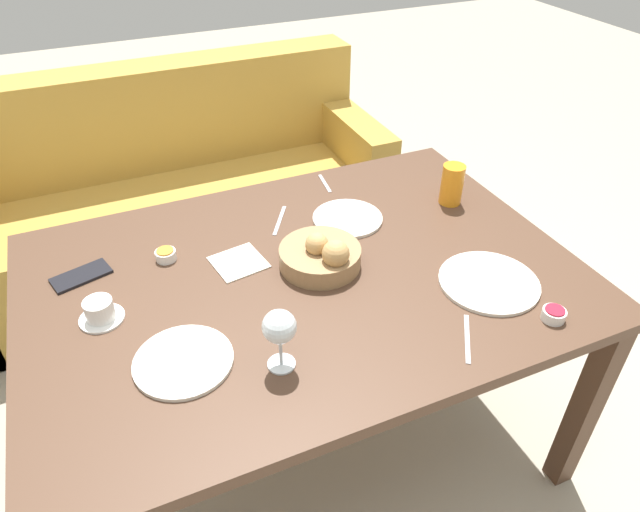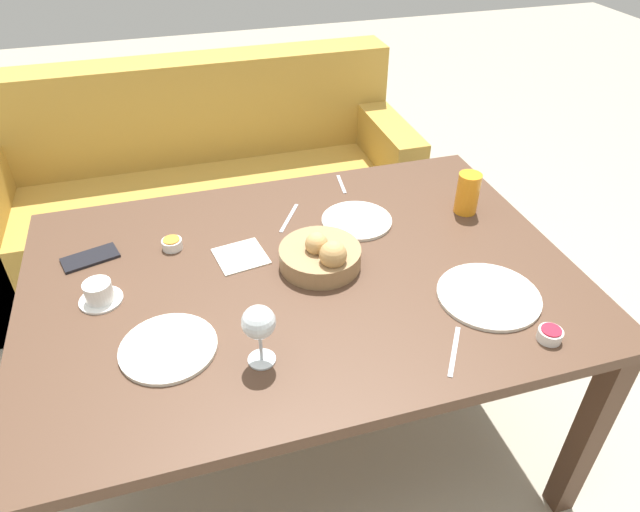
% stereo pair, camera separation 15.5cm
% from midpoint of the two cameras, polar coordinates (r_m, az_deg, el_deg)
% --- Properties ---
extents(ground_plane, '(10.00, 10.00, 0.00)m').
position_cam_midpoint_polar(ground_plane, '(2.07, -3.60, -17.50)').
color(ground_plane, '#A89E89').
extents(dining_table, '(1.47, 1.03, 0.71)m').
position_cam_midpoint_polar(dining_table, '(1.60, -4.46, -4.07)').
color(dining_table, '#4C3323').
rests_on(dining_table, ground_plane).
extents(couch, '(1.82, 0.70, 0.90)m').
position_cam_midpoint_polar(couch, '(2.66, -16.01, 4.69)').
color(couch, '#B28938').
rests_on(couch, ground_plane).
extents(bread_basket, '(0.22, 0.22, 0.11)m').
position_cam_midpoint_polar(bread_basket, '(1.54, -2.73, -0.06)').
color(bread_basket, '#99754C').
rests_on(bread_basket, dining_table).
extents(plate_near_left, '(0.23, 0.23, 0.01)m').
position_cam_midpoint_polar(plate_near_left, '(1.36, -16.78, -10.18)').
color(plate_near_left, silver).
rests_on(plate_near_left, dining_table).
extents(plate_near_right, '(0.26, 0.26, 0.01)m').
position_cam_midpoint_polar(plate_near_right, '(1.55, 13.81, -2.67)').
color(plate_near_right, silver).
rests_on(plate_near_right, dining_table).
extents(plate_far_center, '(0.21, 0.21, 0.01)m').
position_cam_midpoint_polar(plate_far_center, '(1.75, 0.24, 3.70)').
color(plate_far_center, silver).
rests_on(plate_far_center, dining_table).
extents(juice_glass, '(0.07, 0.07, 0.13)m').
position_cam_midpoint_polar(juice_glass, '(1.84, 10.72, 6.97)').
color(juice_glass, orange).
rests_on(juice_glass, dining_table).
extents(wine_glass, '(0.08, 0.08, 0.16)m').
position_cam_midpoint_polar(wine_glass, '(1.23, -7.73, -7.36)').
color(wine_glass, silver).
rests_on(wine_glass, dining_table).
extents(coffee_cup, '(0.11, 0.11, 0.06)m').
position_cam_midpoint_polar(coffee_cup, '(1.52, -23.95, -5.21)').
color(coffee_cup, white).
rests_on(coffee_cup, dining_table).
extents(jam_bowl_berry, '(0.06, 0.06, 0.03)m').
position_cam_midpoint_polar(jam_bowl_berry, '(1.48, 19.60, -5.65)').
color(jam_bowl_berry, white).
rests_on(jam_bowl_berry, dining_table).
extents(jam_bowl_honey, '(0.06, 0.06, 0.03)m').
position_cam_midpoint_polar(jam_bowl_honey, '(1.66, -17.79, 0.01)').
color(jam_bowl_honey, white).
rests_on(jam_bowl_honey, dining_table).
extents(fork_silver, '(0.09, 0.14, 0.00)m').
position_cam_midpoint_polar(fork_silver, '(1.76, -6.59, 3.48)').
color(fork_silver, '#B7B7BC').
rests_on(fork_silver, dining_table).
extents(knife_silver, '(0.10, 0.14, 0.00)m').
position_cam_midpoint_polar(knife_silver, '(1.38, 11.40, -8.22)').
color(knife_silver, '#B7B7BC').
rests_on(knife_silver, dining_table).
extents(spoon_coffee, '(0.03, 0.12, 0.00)m').
position_cam_midpoint_polar(spoon_coffee, '(1.95, -1.81, 7.21)').
color(spoon_coffee, '#B7B7BC').
rests_on(spoon_coffee, dining_table).
extents(napkin, '(0.15, 0.15, 0.00)m').
position_cam_midpoint_polar(napkin, '(1.60, -10.90, -0.73)').
color(napkin, silver).
rests_on(napkin, dining_table).
extents(cell_phone, '(0.16, 0.11, 0.01)m').
position_cam_midpoint_polar(cell_phone, '(1.69, -25.26, -1.90)').
color(cell_phone, black).
rests_on(cell_phone, dining_table).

